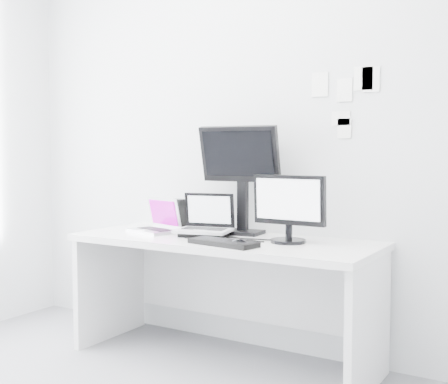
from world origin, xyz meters
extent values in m
plane|color=silver|center=(0.00, 1.60, 1.35)|extent=(3.60, 0.00, 3.60)
cube|color=silver|center=(0.00, 1.25, 0.36)|extent=(1.80, 0.70, 0.73)
cube|color=#B6B6BC|center=(-0.49, 1.23, 0.84)|extent=(0.35, 0.30, 0.22)
cube|color=black|center=(-0.46, 1.44, 0.83)|extent=(0.12, 0.12, 0.19)
cube|color=#B2B3B9|center=(-0.13, 1.24, 0.86)|extent=(0.36, 0.30, 0.26)
cube|color=black|center=(0.00, 1.45, 1.07)|extent=(0.51, 0.23, 0.67)
cube|color=black|center=(0.40, 1.29, 0.92)|extent=(0.43, 0.20, 0.39)
cube|color=black|center=(0.14, 1.03, 0.74)|extent=(0.41, 0.20, 0.03)
ellipsoid|color=black|center=(0.24, 1.03, 0.75)|extent=(0.14, 0.12, 0.04)
cube|color=white|center=(0.45, 1.59, 1.62)|extent=(0.10, 0.00, 0.14)
cube|color=white|center=(0.60, 1.59, 1.58)|extent=(0.09, 0.00, 0.13)
cube|color=white|center=(0.75, 1.59, 1.63)|extent=(0.10, 0.00, 0.14)
cube|color=white|center=(0.58, 1.59, 1.42)|extent=(0.11, 0.00, 0.08)
cube|color=white|center=(0.71, 1.59, 1.64)|extent=(0.11, 0.00, 0.13)
cube|color=white|center=(0.60, 1.59, 1.36)|extent=(0.08, 0.00, 0.11)
camera|label=1|loc=(1.75, -1.61, 1.23)|focal=46.72mm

